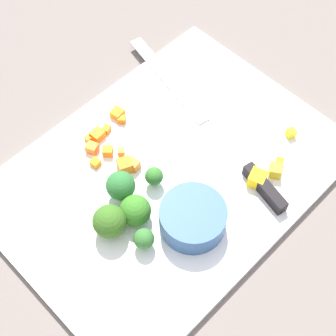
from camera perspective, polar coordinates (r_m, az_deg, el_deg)
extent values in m
plane|color=slate|center=(0.71, 0.00, -0.92)|extent=(4.00, 4.00, 0.00)
cube|color=white|center=(0.71, 0.00, -0.68)|extent=(0.47, 0.34, 0.01)
cylinder|color=#315688|center=(0.65, 2.79, -5.63)|extent=(0.09, 0.09, 0.04)
cube|color=silver|center=(0.80, 0.00, 9.97)|extent=(0.06, 0.20, 0.00)
cube|color=black|center=(0.69, 10.77, -2.22)|extent=(0.03, 0.08, 0.02)
cube|color=orange|center=(0.72, -6.78, 1.87)|extent=(0.02, 0.02, 0.01)
cube|color=orange|center=(0.74, -8.82, 3.31)|extent=(0.01, 0.01, 0.01)
cube|color=orange|center=(0.72, -5.27, 1.79)|extent=(0.01, 0.01, 0.01)
cube|color=orange|center=(0.74, -7.89, 3.70)|extent=(0.02, 0.02, 0.01)
cube|color=orange|center=(0.70, -3.90, 0.39)|extent=(0.02, 0.02, 0.02)
cube|color=orange|center=(0.70, -4.84, 0.27)|extent=(0.03, 0.03, 0.02)
cube|color=orange|center=(0.74, -6.91, 4.35)|extent=(0.01, 0.01, 0.01)
cube|color=orange|center=(0.71, -8.13, 0.59)|extent=(0.01, 0.01, 0.01)
cube|color=orange|center=(0.75, -5.21, 5.44)|extent=(0.02, 0.02, 0.01)
cube|color=orange|center=(0.73, -8.50, 2.24)|extent=(0.02, 0.02, 0.01)
cube|color=orange|center=(0.76, -5.69, 6.09)|extent=(0.02, 0.02, 0.01)
cube|color=yellow|center=(0.71, 11.91, -0.27)|extent=(0.02, 0.02, 0.02)
cube|color=yellow|center=(0.72, 12.33, 0.52)|extent=(0.02, 0.02, 0.01)
cube|color=yellow|center=(0.75, 13.62, 3.83)|extent=(0.01, 0.01, 0.01)
cube|color=yellow|center=(0.70, 9.96, -1.19)|extent=(0.03, 0.03, 0.02)
cylinder|color=#8EB657|center=(0.69, -1.46, -1.55)|extent=(0.01, 0.01, 0.01)
sphere|color=#326E29|center=(0.68, -1.48, -0.99)|extent=(0.02, 0.02, 0.02)
cylinder|color=#88BF69|center=(0.68, -5.21, -2.72)|extent=(0.01, 0.01, 0.02)
sphere|color=#2B6C30|center=(0.67, -5.33, -1.97)|extent=(0.04, 0.04, 0.04)
cylinder|color=#94BA59|center=(0.67, -3.62, -5.37)|extent=(0.01, 0.01, 0.01)
sphere|color=#347623|center=(0.65, -3.70, -4.77)|extent=(0.04, 0.04, 0.04)
cylinder|color=#8ABC5B|center=(0.66, -6.41, -6.68)|extent=(0.02, 0.02, 0.01)
sphere|color=#35651E|center=(0.64, -6.57, -5.97)|extent=(0.04, 0.04, 0.04)
cylinder|color=#8FB067|center=(0.65, -2.67, -8.39)|extent=(0.01, 0.01, 0.01)
sphere|color=#336D2E|center=(0.64, -2.72, -7.92)|extent=(0.03, 0.03, 0.03)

